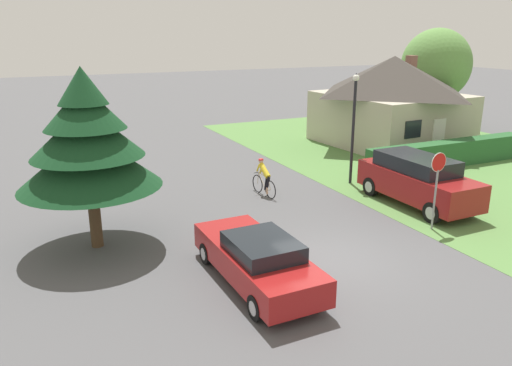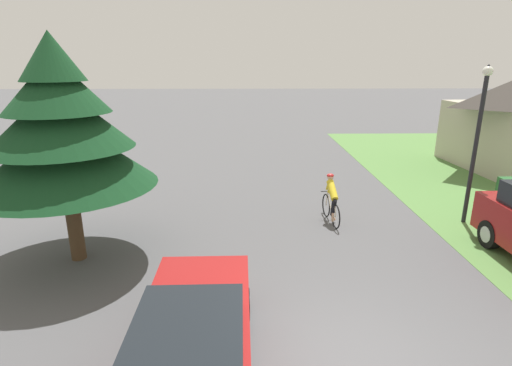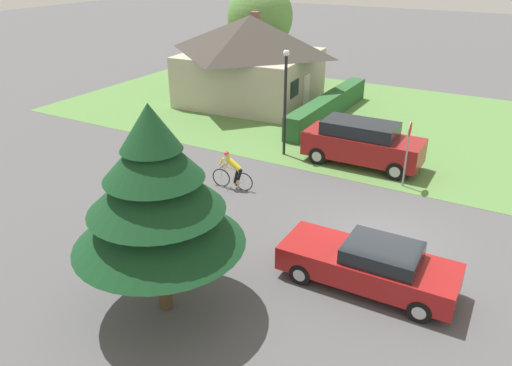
{
  "view_description": "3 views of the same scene",
  "coord_description": "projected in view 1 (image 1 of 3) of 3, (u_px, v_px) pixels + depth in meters",
  "views": [
    {
      "loc": [
        -7.55,
        -11.06,
        6.4
      ],
      "look_at": [
        -0.2,
        4.43,
        1.17
      ],
      "focal_mm": 35.0,
      "sensor_mm": 36.0,
      "label": 1
    },
    {
      "loc": [
        -1.57,
        -5.34,
        4.81
      ],
      "look_at": [
        -1.34,
        5.36,
        1.55
      ],
      "focal_mm": 28.0,
      "sensor_mm": 36.0,
      "label": 2
    },
    {
      "loc": [
        -13.79,
        -3.27,
        8.46
      ],
      "look_at": [
        0.04,
        4.63,
        0.98
      ],
      "focal_mm": 35.0,
      "sensor_mm": 36.0,
      "label": 3
    }
  ],
  "objects": [
    {
      "name": "parked_suv_right",
      "position": [
        417.0,
        180.0,
        18.92
      ],
      "size": [
        1.98,
        4.98,
        1.91
      ],
      "rotation": [
        0.0,
        0.0,
        1.58
      ],
      "color": "maroon",
      "rests_on": "ground"
    },
    {
      "name": "cyclist",
      "position": [
        264.0,
        178.0,
        20.11
      ],
      "size": [
        0.44,
        1.72,
        1.51
      ],
      "rotation": [
        0.0,
        0.0,
        1.68
      ],
      "color": "black",
      "rests_on": "ground"
    },
    {
      "name": "sedan_left_lane",
      "position": [
        257.0,
        259.0,
        13.03
      ],
      "size": [
        1.85,
        4.8,
        1.38
      ],
      "rotation": [
        0.0,
        0.0,
        1.58
      ],
      "color": "maroon",
      "rests_on": "ground"
    },
    {
      "name": "grass_verge_right",
      "position": [
        499.0,
        177.0,
        22.88
      ],
      "size": [
        16.0,
        36.0,
        0.01
      ],
      "primitive_type": "cube",
      "color": "#568442",
      "rests_on": "ground"
    },
    {
      "name": "street_lamp",
      "position": [
        354.0,
        119.0,
        21.08
      ],
      "size": [
        0.28,
        0.28,
        4.75
      ],
      "color": "black",
      "rests_on": "ground"
    },
    {
      "name": "deciduous_tree_right",
      "position": [
        436.0,
        65.0,
        33.01
      ],
      "size": [
        4.53,
        4.53,
        6.62
      ],
      "color": "#4C3823",
      "rests_on": "ground"
    },
    {
      "name": "ground_plane",
      "position": [
        327.0,
        260.0,
        14.52
      ],
      "size": [
        140.0,
        140.0,
        0.0
      ],
      "primitive_type": "plane",
      "color": "#515154"
    },
    {
      "name": "hedge_row",
      "position": [
        449.0,
        154.0,
        24.54
      ],
      "size": [
        9.48,
        0.9,
        1.24
      ],
      "primitive_type": "cube",
      "color": "#285B2D",
      "rests_on": "ground"
    },
    {
      "name": "stop_sign",
      "position": [
        437.0,
        177.0,
        16.28
      ],
      "size": [
        0.64,
        0.07,
        2.66
      ],
      "rotation": [
        0.0,
        0.0,
        3.19
      ],
      "color": "gray",
      "rests_on": "ground"
    },
    {
      "name": "cottage_house",
      "position": [
        392.0,
        99.0,
        28.95
      ],
      "size": [
        8.01,
        8.24,
        5.06
      ],
      "rotation": [
        0.0,
        0.0,
        0.08
      ],
      "color": "#B2A893",
      "rests_on": "ground"
    },
    {
      "name": "conifer_tall_near",
      "position": [
        87.0,
        142.0,
        14.55
      ],
      "size": [
        4.21,
        4.21,
        5.47
      ],
      "color": "#4C3823",
      "rests_on": "ground"
    }
  ]
}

